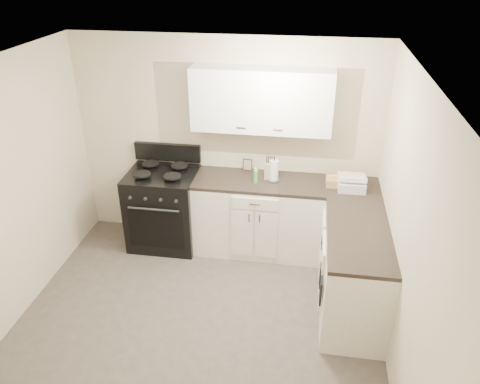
% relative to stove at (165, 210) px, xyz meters
% --- Properties ---
extents(floor, '(3.60, 3.60, 0.00)m').
position_rel_stove_xyz_m(floor, '(0.72, -1.48, -0.46)').
color(floor, '#473F38').
rests_on(floor, ground).
extents(ceiling, '(3.60, 3.60, 0.00)m').
position_rel_stove_xyz_m(ceiling, '(0.72, -1.48, 2.04)').
color(ceiling, white).
rests_on(ceiling, wall_back).
extents(wall_back, '(3.60, 0.00, 3.60)m').
position_rel_stove_xyz_m(wall_back, '(0.72, 0.32, 0.79)').
color(wall_back, beige).
rests_on(wall_back, ground).
extents(wall_right, '(0.00, 3.60, 3.60)m').
position_rel_stove_xyz_m(wall_right, '(2.52, -1.48, 0.79)').
color(wall_right, beige).
rests_on(wall_right, ground).
extents(base_cabinets_back, '(1.55, 0.60, 0.90)m').
position_rel_stove_xyz_m(base_cabinets_back, '(1.15, 0.02, -0.01)').
color(base_cabinets_back, white).
rests_on(base_cabinets_back, floor).
extents(base_cabinets_right, '(0.60, 1.90, 0.90)m').
position_rel_stove_xyz_m(base_cabinets_right, '(2.22, -0.63, -0.01)').
color(base_cabinets_right, white).
rests_on(base_cabinets_right, floor).
extents(countertop_back, '(1.55, 0.60, 0.04)m').
position_rel_stove_xyz_m(countertop_back, '(1.15, 0.02, 0.46)').
color(countertop_back, black).
rests_on(countertop_back, base_cabinets_back).
extents(countertop_right, '(0.60, 1.90, 0.04)m').
position_rel_stove_xyz_m(countertop_right, '(2.22, -0.63, 0.46)').
color(countertop_right, black).
rests_on(countertop_right, base_cabinets_right).
extents(upper_cabinets, '(1.55, 0.30, 0.70)m').
position_rel_stove_xyz_m(upper_cabinets, '(1.15, 0.18, 1.38)').
color(upper_cabinets, white).
rests_on(upper_cabinets, wall_back).
extents(stove, '(0.82, 0.70, 0.99)m').
position_rel_stove_xyz_m(stove, '(0.00, 0.00, 0.00)').
color(stove, black).
rests_on(stove, floor).
extents(knife_block, '(0.10, 0.09, 0.20)m').
position_rel_stove_xyz_m(knife_block, '(1.26, 0.08, 0.58)').
color(knife_block, tan).
rests_on(knife_block, countertop_back).
extents(paper_towel, '(0.14, 0.14, 0.25)m').
position_rel_stove_xyz_m(paper_towel, '(1.32, 0.06, 0.61)').
color(paper_towel, white).
rests_on(paper_towel, countertop_back).
extents(soap_bottle, '(0.05, 0.05, 0.16)m').
position_rel_stove_xyz_m(soap_bottle, '(1.12, -0.04, 0.56)').
color(soap_bottle, green).
rests_on(soap_bottle, countertop_back).
extents(picture_frame, '(0.11, 0.04, 0.14)m').
position_rel_stove_xyz_m(picture_frame, '(0.99, 0.28, 0.55)').
color(picture_frame, black).
rests_on(picture_frame, countertop_back).
extents(wicker_basket, '(0.28, 0.19, 0.09)m').
position_rel_stove_xyz_m(wicker_basket, '(2.05, 0.04, 0.53)').
color(wicker_basket, tan).
rests_on(wicker_basket, countertop_right).
extents(countertop_grill, '(0.30, 0.28, 0.11)m').
position_rel_stove_xyz_m(countertop_grill, '(2.19, -0.02, 0.53)').
color(countertop_grill, silver).
rests_on(countertop_grill, countertop_right).
extents(oven_mitt_near, '(0.02, 0.15, 0.25)m').
position_rel_stove_xyz_m(oven_mitt_near, '(1.90, -1.29, 0.04)').
color(oven_mitt_near, black).
rests_on(oven_mitt_near, base_cabinets_right).
extents(oven_mitt_far, '(0.02, 0.14, 0.24)m').
position_rel_stove_xyz_m(oven_mitt_far, '(1.90, -1.00, -0.00)').
color(oven_mitt_far, black).
rests_on(oven_mitt_far, base_cabinets_right).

